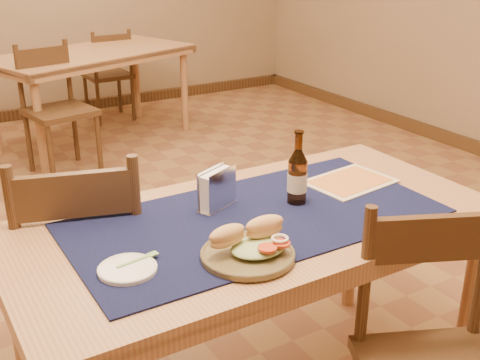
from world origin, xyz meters
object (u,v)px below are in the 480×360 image
main_table (256,241)px  beer_bottle (297,177)px  back_table (91,62)px  sandwich_plate (250,248)px  napkin_holder (217,190)px  chair_main_far (84,266)px

main_table → beer_bottle: (0.18, 0.03, 0.18)m
beer_bottle → back_table: bearing=84.3°
back_table → sandwich_plate: sandwich_plate is taller
sandwich_plate → napkin_holder: size_ratio=1.63×
chair_main_far → napkin_holder: (0.39, -0.30, 0.32)m
beer_bottle → sandwich_plate: bearing=-144.7°
main_table → napkin_holder: 0.21m
main_table → chair_main_far: chair_main_far is taller
beer_bottle → napkin_holder: size_ratio=1.54×
chair_main_far → beer_bottle: 0.84m
sandwich_plate → beer_bottle: beer_bottle is taller
chair_main_far → napkin_holder: 0.59m
sandwich_plate → back_table: bearing=79.3°
back_table → main_table: bearing=-98.8°
back_table → beer_bottle: bearing=-95.7°
chair_main_far → sandwich_plate: size_ratio=3.55×
main_table → chair_main_far: size_ratio=1.67×
back_table → chair_main_far: 2.99m
sandwich_plate → napkin_holder: napkin_holder is taller
back_table → beer_bottle: 3.25m
chair_main_far → napkin_holder: chair_main_far is taller
sandwich_plate → beer_bottle: size_ratio=1.06×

